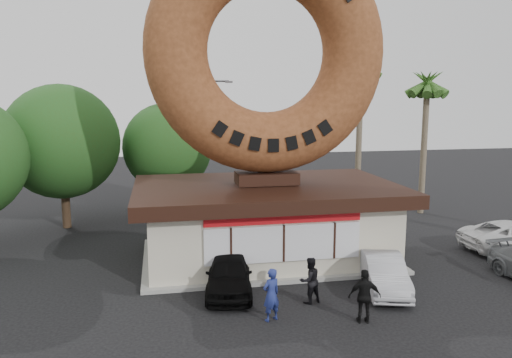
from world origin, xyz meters
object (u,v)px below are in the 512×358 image
object	(u,v)px
donut_shop	(266,218)
car_silver	(384,273)
street_lamp	(203,138)
person_center	(310,280)
car_black	(229,273)
giant_donut	(267,52)
person_left	(271,295)
person_right	(365,296)

from	to	relation	value
donut_shop	car_silver	xyz separation A→B (m)	(3.44, -4.41, -1.13)
street_lamp	person_center	distance (m)	15.65
car_black	car_silver	distance (m)	5.66
giant_donut	street_lamp	distance (m)	11.05
car_silver	car_black	bearing A→B (deg)	-174.87
street_lamp	person_center	world-z (taller)	street_lamp
donut_shop	person_left	size ratio (longest dim) A/B	6.53
donut_shop	person_left	distance (m)	6.29
giant_donut	car_silver	world-z (taller)	giant_donut
giant_donut	street_lamp	world-z (taller)	giant_donut
person_left	person_center	world-z (taller)	person_left
person_center	car_silver	distance (m)	3.08
giant_donut	person_right	world-z (taller)	giant_donut
street_lamp	person_right	world-z (taller)	street_lamp
donut_shop	giant_donut	distance (m)	7.04
person_center	person_right	size ratio (longest dim) A/B	0.93
giant_donut	person_center	distance (m)	9.47
street_lamp	giant_donut	bearing A→B (deg)	-79.49
giant_donut	car_silver	bearing A→B (deg)	-52.12
giant_donut	street_lamp	bearing A→B (deg)	100.51
person_center	car_black	size ratio (longest dim) A/B	0.40
person_left	person_right	distance (m)	2.92
giant_donut	person_left	world-z (taller)	giant_donut
street_lamp	person_left	xyz separation A→B (m)	(0.69, -16.13, -3.62)
person_right	person_left	bearing A→B (deg)	-2.28
person_left	person_right	size ratio (longest dim) A/B	0.99
donut_shop	person_center	size ratio (longest dim) A/B	6.95
street_lamp	person_left	bearing A→B (deg)	-87.55
person_center	person_left	bearing A→B (deg)	17.53
person_center	car_black	xyz separation A→B (m)	(-2.57, 1.52, -0.12)
person_left	car_silver	bearing A→B (deg)	175.74
person_center	person_right	distance (m)	2.17
person_right	car_black	distance (m)	5.05
car_silver	person_right	bearing A→B (deg)	-112.16
person_left	car_black	size ratio (longest dim) A/B	0.42
giant_donut	person_left	distance (m)	10.10
person_center	car_black	bearing A→B (deg)	-47.29
person_right	donut_shop	bearing A→B (deg)	-64.65
street_lamp	car_black	size ratio (longest dim) A/B	1.98
person_right	car_black	size ratio (longest dim) A/B	0.43
donut_shop	car_black	size ratio (longest dim) A/B	2.77
person_left	person_right	xyz separation A→B (m)	(2.83, -0.70, 0.01)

